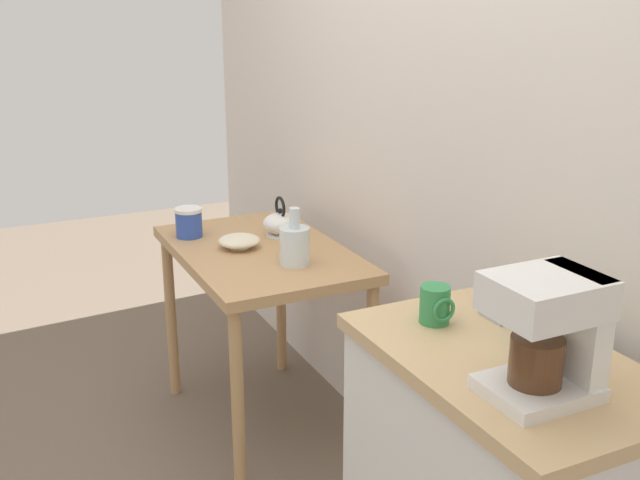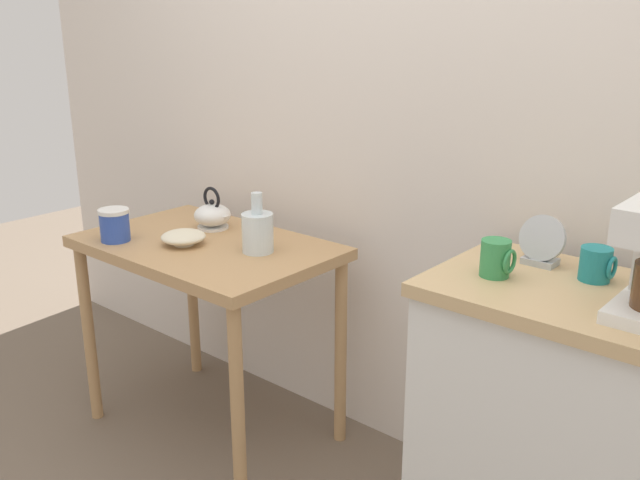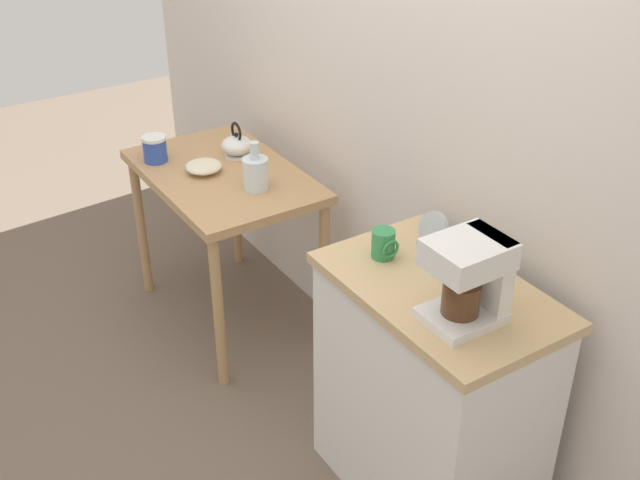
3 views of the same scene
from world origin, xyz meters
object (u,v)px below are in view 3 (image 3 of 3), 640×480
Objects in this scene: bowl_stoneware at (204,167)px; glass_carafe_vase at (256,172)px; mug_dark_teal at (459,262)px; teakettle at (237,145)px; canister_enamel at (155,149)px; table_clock at (433,234)px; coffee_maker at (472,276)px; mug_tall_green at (384,244)px.

glass_carafe_vase is at bearing 24.63° from bowl_stoneware.
mug_dark_teal is at bearing 7.01° from glass_carafe_vase.
mug_dark_teal reaches higher than teakettle.
table_clock reaches higher than canister_enamel.
coffee_maker reaches higher than teakettle.
coffee_maker reaches higher than bowl_stoneware.
glass_carafe_vase is at bearing 179.78° from mug_tall_green.
mug_tall_green is (-0.40, -0.01, -0.09)m from coffee_maker.
coffee_maker is 2.70× the size of mug_tall_green.
mug_tall_green reaches higher than teakettle.
mug_tall_green reaches higher than glass_carafe_vase.
mug_dark_teal reaches higher than glass_carafe_vase.
glass_carafe_vase is (0.25, 0.12, 0.05)m from bowl_stoneware.
canister_enamel is 1.35× the size of mug_dark_teal.
teakettle reaches higher than canister_enamel.
coffee_maker is at bearing -34.46° from mug_dark_teal.
bowl_stoneware is at bearing -155.37° from glass_carafe_vase.
coffee_maker is (1.74, 0.25, 0.21)m from canister_enamel.
canister_enamel is at bearing -166.39° from mug_dark_teal.
teakettle is 0.36m from canister_enamel.
glass_carafe_vase is at bearing -170.29° from table_clock.
coffee_maker reaches higher than mug_tall_green.
mug_tall_green reaches higher than mug_dark_teal.
teakettle is at bearing 175.82° from mug_tall_green.
mug_tall_green is (1.35, 0.24, 0.12)m from canister_enamel.
teakettle is 1.26m from table_clock.
table_clock is at bearing 9.71° from glass_carafe_vase.
mug_tall_green is 0.25m from mug_dark_teal.
mug_tall_green is 0.71× the size of table_clock.
canister_enamel is 1.21× the size of mug_tall_green.
teakettle is 1.21m from mug_tall_green.
teakettle is 0.34m from glass_carafe_vase.
table_clock is at bearing 170.82° from mug_dark_teal.
bowl_stoneware is 1.55m from coffee_maker.
glass_carafe_vase is (0.33, -0.08, 0.02)m from teakettle.
table_clock reaches higher than teakettle.
bowl_stoneware is 0.92× the size of teakettle.
canister_enamel is at bearing -171.92° from coffee_maker.
mug_tall_green is at bearing 10.11° from canister_enamel.
mug_dark_teal is at bearing 33.36° from mug_tall_green.
glass_carafe_vase is 1.09m from mug_dark_teal.
glass_carafe_vase is 0.94m from table_clock.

